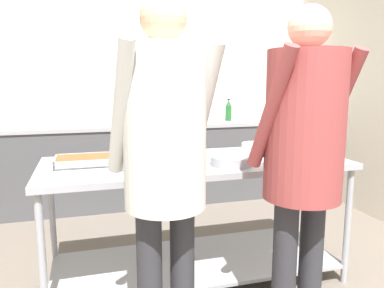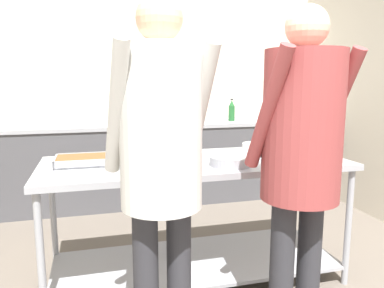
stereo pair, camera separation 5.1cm
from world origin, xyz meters
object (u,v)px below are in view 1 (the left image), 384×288
(broccoli_bowl, at_px, (286,144))
(water_bottle, at_px, (229,111))
(guest_serving_left, at_px, (304,145))
(guest_serving_right, at_px, (165,148))
(sauce_pan, at_px, (231,160))
(serving_tray_roast, at_px, (158,163))
(plate_stack, at_px, (256,148))
(serving_tray_vegetables, at_px, (84,161))

(broccoli_bowl, bearing_deg, water_bottle, 84.35)
(guest_serving_left, xyz_separation_m, water_bottle, (0.63, 2.63, -0.04))
(broccoli_bowl, height_order, guest_serving_left, guest_serving_left)
(guest_serving_right, bearing_deg, sauce_pan, 44.36)
(serving_tray_roast, relative_size, sauce_pan, 1.11)
(sauce_pan, xyz_separation_m, guest_serving_right, (-0.56, -0.55, 0.20))
(plate_stack, bearing_deg, sauce_pan, -133.51)
(guest_serving_right, bearing_deg, serving_tray_roast, 82.26)
(serving_tray_vegetables, xyz_separation_m, water_bottle, (1.71, 1.75, 0.16))
(guest_serving_left, bearing_deg, serving_tray_vegetables, 140.84)
(guest_serving_left, relative_size, guest_serving_right, 0.99)
(serving_tray_roast, height_order, guest_serving_right, guest_serving_right)
(serving_tray_vegetables, relative_size, water_bottle, 1.39)
(guest_serving_left, bearing_deg, water_bottle, 76.43)
(serving_tray_roast, bearing_deg, broccoli_bowl, 15.93)
(sauce_pan, bearing_deg, serving_tray_roast, 171.08)
(broccoli_bowl, xyz_separation_m, water_bottle, (0.16, 1.65, 0.14))
(serving_tray_roast, distance_m, broccoli_bowl, 1.14)
(guest_serving_left, distance_m, water_bottle, 2.70)
(guest_serving_right, bearing_deg, guest_serving_left, -3.70)
(broccoli_bowl, relative_size, guest_serving_left, 0.14)
(serving_tray_roast, relative_size, guest_serving_right, 0.26)
(plate_stack, relative_size, broccoli_bowl, 0.90)
(serving_tray_vegetables, bearing_deg, broccoli_bowl, 3.76)
(serving_tray_vegetables, height_order, guest_serving_right, guest_serving_right)
(guest_serving_right, bearing_deg, water_bottle, 62.51)
(guest_serving_left, bearing_deg, plate_stack, 78.21)
(guest_serving_left, bearing_deg, serving_tray_roast, 133.19)
(guest_serving_left, bearing_deg, guest_serving_right, 176.30)
(guest_serving_right, bearing_deg, serving_tray_vegetables, 113.85)
(water_bottle, bearing_deg, broccoli_bowl, -95.65)
(plate_stack, xyz_separation_m, guest_serving_left, (-0.20, -0.96, 0.19))
(broccoli_bowl, bearing_deg, guest_serving_right, -141.69)
(sauce_pan, bearing_deg, broccoli_bowl, 31.87)
(guest_serving_left, distance_m, guest_serving_right, 0.71)
(serving_tray_roast, distance_m, sauce_pan, 0.48)
(serving_tray_vegetables, distance_m, plate_stack, 1.28)
(serving_tray_roast, distance_m, guest_serving_left, 0.93)
(serving_tray_roast, relative_size, guest_serving_left, 0.26)
(serving_tray_roast, relative_size, plate_stack, 2.04)
(guest_serving_right, height_order, water_bottle, guest_serving_right)
(plate_stack, xyz_separation_m, water_bottle, (0.43, 1.67, 0.15))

